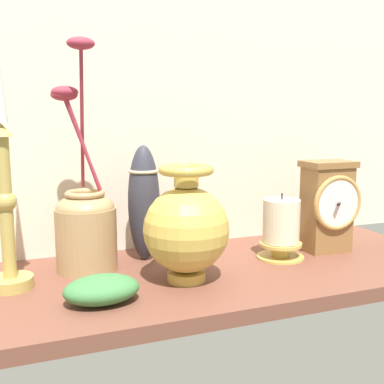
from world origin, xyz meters
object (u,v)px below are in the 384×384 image
(mantel_clock, at_px, (328,205))
(pillar_candle_front, at_px, (281,229))
(candlestick_tall_left, at_px, (5,193))
(tall_ceramic_vase, at_px, (144,202))
(brass_vase_jar, at_px, (85,222))
(brass_vase_bulbous, at_px, (186,227))

(mantel_clock, distance_m, pillar_candle_front, 0.12)
(candlestick_tall_left, bearing_deg, tall_ceramic_vase, 16.42)
(mantel_clock, xyz_separation_m, pillar_candle_front, (-0.11, -0.01, -0.04))
(mantel_clock, xyz_separation_m, candlestick_tall_left, (-0.59, 0.01, 0.06))
(mantel_clock, height_order, brass_vase_jar, brass_vase_jar)
(mantel_clock, bearing_deg, brass_vase_jar, 173.04)
(brass_vase_bulbous, xyz_separation_m, tall_ceramic_vase, (-0.03, 0.14, 0.02))
(brass_vase_jar, relative_size, tall_ceramic_vase, 1.81)
(pillar_candle_front, bearing_deg, tall_ceramic_vase, 160.60)
(brass_vase_jar, distance_m, pillar_candle_front, 0.36)
(brass_vase_jar, bearing_deg, pillar_candle_front, -10.20)
(candlestick_tall_left, relative_size, brass_vase_jar, 1.04)
(mantel_clock, relative_size, pillar_candle_front, 1.44)
(brass_vase_bulbous, bearing_deg, tall_ceramic_vase, 103.24)
(pillar_candle_front, bearing_deg, candlestick_tall_left, 178.17)
(brass_vase_bulbous, distance_m, tall_ceramic_vase, 0.14)
(mantel_clock, relative_size, brass_vase_bulbous, 0.94)
(mantel_clock, distance_m, tall_ceramic_vase, 0.36)
(brass_vase_jar, height_order, tall_ceramic_vase, brass_vase_jar)
(brass_vase_bulbous, xyz_separation_m, pillar_candle_front, (0.21, 0.05, -0.03))
(candlestick_tall_left, xyz_separation_m, pillar_candle_front, (0.48, -0.02, -0.10))
(brass_vase_bulbous, distance_m, brass_vase_jar, 0.18)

